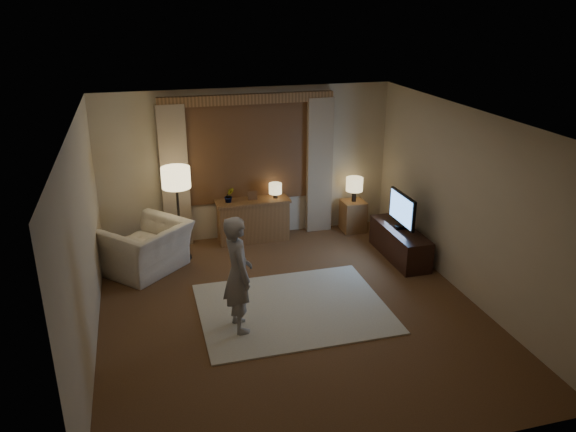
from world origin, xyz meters
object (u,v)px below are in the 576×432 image
object	(u,v)px
tv_stand	(400,243)
person	(238,274)
armchair	(146,248)
side_table	(353,216)
sideboard	(253,221)

from	to	relation	value
tv_stand	person	size ratio (longest dim) A/B	0.92
armchair	tv_stand	xyz separation A→B (m)	(3.96, -0.58, -0.13)
armchair	side_table	size ratio (longest dim) A/B	2.08
tv_stand	person	xyz separation A→B (m)	(-2.90, -1.42, 0.53)
armchair	side_table	distance (m)	3.72
sideboard	armchair	distance (m)	1.97
side_table	armchair	bearing A→B (deg)	-169.40
sideboard	tv_stand	distance (m)	2.51
sideboard	tv_stand	bearing A→B (deg)	-31.65
side_table	person	world-z (taller)	person
tv_stand	side_table	bearing A→B (deg)	103.63
sideboard	armchair	world-z (taller)	armchair
sideboard	person	bearing A→B (deg)	-105.57
tv_stand	armchair	bearing A→B (deg)	171.61
side_table	person	xyz separation A→B (m)	(-2.59, -2.69, 0.50)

